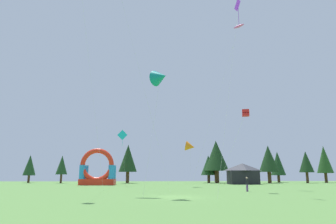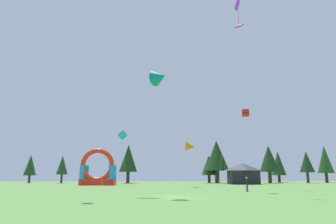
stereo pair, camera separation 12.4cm
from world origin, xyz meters
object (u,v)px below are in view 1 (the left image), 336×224
festival_tent (243,174)px  kite_orange_delta (190,147)px  kite_cyan_diamond (123,136)px  person_midfield (247,183)px  kite_red_box (246,113)px  kite_purple_diamond (239,7)px  kite_pink_parafoil (239,27)px  inflatable_blue_arch (97,173)px  kite_teal_delta (160,77)px

festival_tent → kite_orange_delta: bearing=-134.6°
kite_cyan_diamond → person_midfield: kite_cyan_diamond is taller
kite_red_box → festival_tent: size_ratio=1.71×
person_midfield → festival_tent: bearing=-133.4°
kite_cyan_diamond → festival_tent: size_ratio=1.63×
kite_purple_diamond → kite_pink_parafoil: bearing=73.8°
kite_cyan_diamond → kite_orange_delta: kite_cyan_diamond is taller
person_midfield → inflatable_blue_arch: 31.00m
kite_red_box → kite_teal_delta: bearing=-145.6°
kite_cyan_diamond → kite_orange_delta: 11.85m
kite_red_box → inflatable_blue_arch: 32.16m
kite_teal_delta → kite_purple_diamond: bearing=23.1°
kite_teal_delta → person_midfield: size_ratio=7.22×
kite_red_box → kite_cyan_diamond: bearing=132.9°
kite_cyan_diamond → festival_tent: kite_cyan_diamond is taller
kite_pink_parafoil → person_midfield: size_ratio=15.69×
kite_orange_delta → person_midfield: (4.87, -13.92, -5.38)m
kite_red_box → festival_tent: kite_red_box is taller
kite_cyan_diamond → kite_orange_delta: (11.26, -3.04, -2.07)m
kite_purple_diamond → kite_red_box: kite_purple_diamond is taller
kite_teal_delta → inflatable_blue_arch: 33.37m
inflatable_blue_arch → kite_teal_delta: bearing=-70.3°
kite_red_box → kite_orange_delta: kite_red_box is taller
kite_teal_delta → kite_orange_delta: size_ratio=1.64×
person_midfield → festival_tent: size_ratio=0.30×
kite_red_box → inflatable_blue_arch: kite_red_box is taller
kite_purple_diamond → kite_teal_delta: size_ratio=1.83×
kite_orange_delta → kite_teal_delta: bearing=-104.1°
kite_teal_delta → inflatable_blue_arch: (-10.86, 30.26, -8.94)m
kite_purple_diamond → kite_orange_delta: kite_purple_diamond is taller
kite_red_box → kite_pink_parafoil: (2.79, 10.46, 16.42)m
kite_pink_parafoil → kite_teal_delta: bearing=-126.8°
inflatable_blue_arch → festival_tent: 28.39m
kite_pink_parafoil → kite_purple_diamond: bearing=-106.2°
kite_cyan_diamond → person_midfield: 24.56m
festival_tent → kite_purple_diamond: bearing=-105.3°
kite_purple_diamond → inflatable_blue_arch: kite_purple_diamond is taller
kite_orange_delta → person_midfield: kite_orange_delta is taller
kite_purple_diamond → kite_cyan_diamond: bearing=126.1°
kite_red_box → kite_orange_delta: size_ratio=1.31×
kite_cyan_diamond → kite_teal_delta: (5.87, -24.57, 2.75)m
kite_orange_delta → inflatable_blue_arch: (-16.26, 8.74, -4.12)m
kite_red_box → inflatable_blue_arch: size_ratio=1.43×
kite_purple_diamond → inflatable_blue_arch: 38.10m
person_midfield → kite_cyan_diamond: bearing=-74.6°
kite_purple_diamond → kite_cyan_diamond: size_ratio=2.40×
kite_orange_delta → person_midfield: size_ratio=4.39×
kite_purple_diamond → inflatable_blue_arch: (-20.05, 26.34, -18.87)m
kite_cyan_diamond → festival_tent: bearing=21.3°
kite_purple_diamond → festival_tent: kite_purple_diamond is taller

